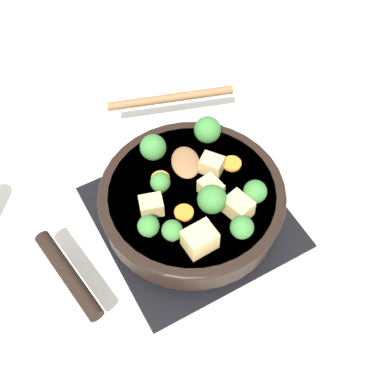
% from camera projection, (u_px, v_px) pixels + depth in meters
% --- Properties ---
extents(ground_plane, '(2.40, 2.40, 0.00)m').
position_uv_depth(ground_plane, '(192.00, 217.00, 0.94)').
color(ground_plane, silver).
extents(front_burner_grate, '(0.31, 0.31, 0.03)m').
position_uv_depth(front_burner_grate, '(192.00, 213.00, 0.93)').
color(front_burner_grate, black).
rests_on(front_burner_grate, ground_plane).
extents(skillet_pan, '(0.41, 0.31, 0.05)m').
position_uv_depth(skillet_pan, '(191.00, 200.00, 0.89)').
color(skillet_pan, black).
rests_on(skillet_pan, front_burner_grate).
extents(wooden_spoon, '(0.23, 0.23, 0.02)m').
position_uv_depth(wooden_spoon, '(177.00, 125.00, 0.94)').
color(wooden_spoon, brown).
rests_on(wooden_spoon, skillet_pan).
extents(tofu_cube_center_large, '(0.03, 0.04, 0.03)m').
position_uv_depth(tofu_cube_center_large, '(211.00, 189.00, 0.86)').
color(tofu_cube_center_large, '#DBB770').
rests_on(tofu_cube_center_large, skillet_pan).
extents(tofu_cube_near_handle, '(0.05, 0.04, 0.04)m').
position_uv_depth(tofu_cube_near_handle, '(200.00, 239.00, 0.80)').
color(tofu_cube_near_handle, '#DBB770').
rests_on(tofu_cube_near_handle, skillet_pan).
extents(tofu_cube_east_chunk, '(0.04, 0.04, 0.03)m').
position_uv_depth(tofu_cube_east_chunk, '(153.00, 208.00, 0.84)').
color(tofu_cube_east_chunk, '#DBB770').
rests_on(tofu_cube_east_chunk, skillet_pan).
extents(tofu_cube_west_chunk, '(0.05, 0.05, 0.03)m').
position_uv_depth(tofu_cube_west_chunk, '(212.00, 165.00, 0.89)').
color(tofu_cube_west_chunk, '#DBB770').
rests_on(tofu_cube_west_chunk, skillet_pan).
extents(tofu_cube_back_piece, '(0.04, 0.05, 0.03)m').
position_uv_depth(tofu_cube_back_piece, '(238.00, 207.00, 0.84)').
color(tofu_cube_back_piece, '#DBB770').
rests_on(tofu_cube_back_piece, skillet_pan).
extents(broccoli_floret_near_spoon, '(0.03, 0.03, 0.04)m').
position_uv_depth(broccoli_floret_near_spoon, '(149.00, 226.00, 0.81)').
color(broccoli_floret_near_spoon, '#709956').
rests_on(broccoli_floret_near_spoon, skillet_pan).
extents(broccoli_floret_center_top, '(0.03, 0.03, 0.04)m').
position_uv_depth(broccoli_floret_center_top, '(172.00, 231.00, 0.80)').
color(broccoli_floret_center_top, '#709956').
rests_on(broccoli_floret_center_top, skillet_pan).
extents(broccoli_floret_east_rim, '(0.03, 0.03, 0.04)m').
position_uv_depth(broccoli_floret_east_rim, '(160.00, 183.00, 0.85)').
color(broccoli_floret_east_rim, '#709956').
rests_on(broccoli_floret_east_rim, skillet_pan).
extents(broccoli_floret_west_rim, '(0.04, 0.04, 0.05)m').
position_uv_depth(broccoli_floret_west_rim, '(153.00, 147.00, 0.89)').
color(broccoli_floret_west_rim, '#709956').
rests_on(broccoli_floret_west_rim, skillet_pan).
extents(broccoli_floret_north_edge, '(0.04, 0.04, 0.05)m').
position_uv_depth(broccoli_floret_north_edge, '(255.00, 192.00, 0.84)').
color(broccoli_floret_north_edge, '#709956').
rests_on(broccoli_floret_north_edge, skillet_pan).
extents(broccoli_floret_south_cluster, '(0.05, 0.05, 0.05)m').
position_uv_depth(broccoli_floret_south_cluster, '(208.00, 130.00, 0.91)').
color(broccoli_floret_south_cluster, '#709956').
rests_on(broccoli_floret_south_cluster, skillet_pan).
extents(broccoli_floret_mid_floret, '(0.05, 0.05, 0.05)m').
position_uv_depth(broccoli_floret_mid_floret, '(212.00, 199.00, 0.83)').
color(broccoli_floret_mid_floret, '#709956').
rests_on(broccoli_floret_mid_floret, skillet_pan).
extents(broccoli_floret_small_inner, '(0.04, 0.04, 0.04)m').
position_uv_depth(broccoli_floret_small_inner, '(242.00, 228.00, 0.81)').
color(broccoli_floret_small_inner, '#709956').
rests_on(broccoli_floret_small_inner, skillet_pan).
extents(carrot_slice_orange_thin, '(0.03, 0.03, 0.01)m').
position_uv_depth(carrot_slice_orange_thin, '(184.00, 213.00, 0.85)').
color(carrot_slice_orange_thin, orange).
rests_on(carrot_slice_orange_thin, skillet_pan).
extents(carrot_slice_near_center, '(0.03, 0.03, 0.01)m').
position_uv_depth(carrot_slice_near_center, '(232.00, 164.00, 0.90)').
color(carrot_slice_near_center, orange).
rests_on(carrot_slice_near_center, skillet_pan).
extents(carrot_slice_edge_slice, '(0.03, 0.03, 0.01)m').
position_uv_depth(carrot_slice_edge_slice, '(160.00, 179.00, 0.88)').
color(carrot_slice_edge_slice, orange).
rests_on(carrot_slice_edge_slice, skillet_pan).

